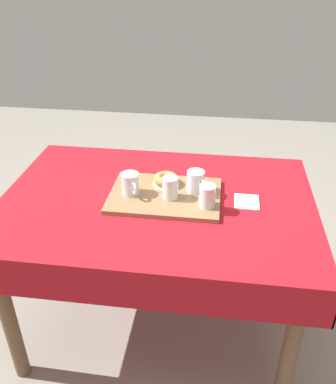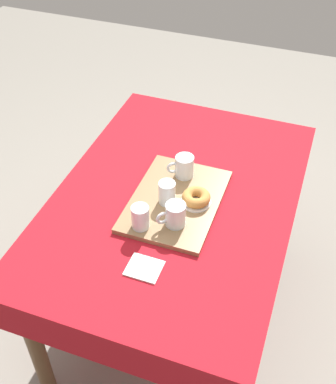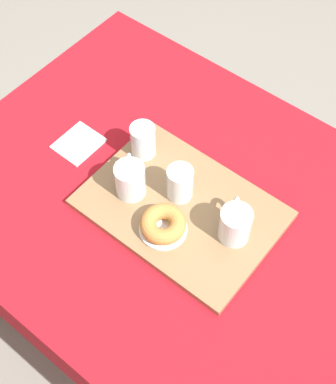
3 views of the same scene
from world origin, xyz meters
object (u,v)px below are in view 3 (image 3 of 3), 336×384
at_px(water_glass_near, 180,184).
at_px(donut_plate_left, 163,229).
at_px(paper_napkin, 78,144).
at_px(dining_table, 193,236).
at_px(tea_mug_left, 234,226).
at_px(water_glass_far, 143,142).
at_px(serving_tray, 181,208).
at_px(sugar_donut_left, 163,224).
at_px(tea_mug_right, 130,180).

relative_size(water_glass_near, donut_plate_left, 0.80).
distance_m(donut_plate_left, paper_napkin, 0.36).
relative_size(dining_table, donut_plate_left, 11.49).
height_order(tea_mug_left, water_glass_far, same).
distance_m(dining_table, serving_tray, 0.12).
xyz_separation_m(dining_table, serving_tray, (0.03, 0.01, 0.12)).
xyz_separation_m(donut_plate_left, sugar_donut_left, (0.00, 0.00, 0.02)).
xyz_separation_m(water_glass_far, sugar_donut_left, (-0.19, 0.15, -0.01)).
xyz_separation_m(water_glass_far, paper_napkin, (0.16, 0.08, -0.06)).
bearing_deg(serving_tray, water_glass_far, -21.70).
height_order(sugar_donut_left, paper_napkin, sugar_donut_left).
bearing_deg(water_glass_far, serving_tray, 158.30).
bearing_deg(donut_plate_left, tea_mug_left, -146.36).
height_order(dining_table, donut_plate_left, donut_plate_left).
relative_size(water_glass_near, water_glass_far, 1.00).
xyz_separation_m(donut_plate_left, paper_napkin, (0.35, -0.07, -0.02)).
relative_size(serving_tray, water_glass_far, 5.02).
relative_size(dining_table, water_glass_near, 14.28).
xyz_separation_m(serving_tray, tea_mug_right, (0.13, 0.04, 0.05)).
bearing_deg(tea_mug_right, water_glass_near, -146.26).
distance_m(tea_mug_right, water_glass_far, 0.12).
distance_m(water_glass_far, donut_plate_left, 0.24).
distance_m(tea_mug_left, tea_mug_right, 0.27).
distance_m(water_glass_near, donut_plate_left, 0.12).
distance_m(water_glass_far, sugar_donut_left, 0.24).
bearing_deg(tea_mug_right, serving_tray, -162.28).
relative_size(tea_mug_left, tea_mug_right, 1.09).
height_order(water_glass_near, sugar_donut_left, water_glass_near).
bearing_deg(water_glass_far, donut_plate_left, 141.22).
relative_size(serving_tray, water_glass_near, 5.02).
distance_m(donut_plate_left, sugar_donut_left, 0.02).
bearing_deg(water_glass_near, tea_mug_right, 33.74).
height_order(tea_mug_right, donut_plate_left, tea_mug_right).
relative_size(serving_tray, sugar_donut_left, 4.27).
height_order(water_glass_near, paper_napkin, water_glass_near).
relative_size(tea_mug_left, paper_napkin, 0.91).
bearing_deg(serving_tray, tea_mug_left, -175.09).
bearing_deg(tea_mug_left, serving_tray, 4.91).
height_order(tea_mug_left, sugar_donut_left, tea_mug_left).
xyz_separation_m(water_glass_near, donut_plate_left, (-0.03, 0.11, -0.04)).
bearing_deg(water_glass_near, tea_mug_left, 175.14).
xyz_separation_m(serving_tray, tea_mug_left, (-0.14, -0.01, 0.05)).
relative_size(water_glass_far, donut_plate_left, 0.80).
xyz_separation_m(tea_mug_left, water_glass_near, (0.17, -0.01, 0.00)).
bearing_deg(water_glass_near, paper_napkin, 5.97).
distance_m(serving_tray, paper_napkin, 0.34).
bearing_deg(paper_napkin, tea_mug_right, 171.13).
distance_m(tea_mug_right, paper_napkin, 0.23).
relative_size(tea_mug_left, donut_plate_left, 0.92).
bearing_deg(water_glass_near, serving_tray, 134.10).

